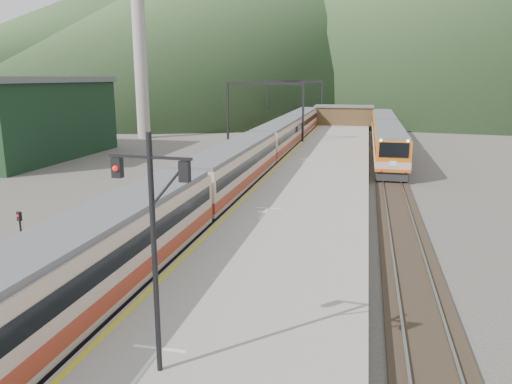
# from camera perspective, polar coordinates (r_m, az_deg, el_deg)

# --- Properties ---
(track_main) EXTENTS (2.60, 200.00, 0.23)m
(track_main) POSITION_cam_1_polar(r_m,az_deg,el_deg) (46.43, 0.76, 2.49)
(track_main) COLOR black
(track_main) RESTS_ON ground
(track_far) EXTENTS (2.60, 200.00, 0.23)m
(track_far) POSITION_cam_1_polar(r_m,az_deg,el_deg) (47.68, -5.14, 2.71)
(track_far) COLOR black
(track_far) RESTS_ON ground
(track_second) EXTENTS (2.60, 200.00, 0.23)m
(track_second) POSITION_cam_1_polar(r_m,az_deg,el_deg) (45.56, 15.08, 1.83)
(track_second) COLOR black
(track_second) RESTS_ON ground
(platform) EXTENTS (8.00, 100.00, 1.00)m
(platform) POSITION_cam_1_polar(r_m,az_deg,el_deg) (43.61, 7.45, 2.27)
(platform) COLOR gray
(platform) RESTS_ON ground
(gantry_near) EXTENTS (9.55, 0.25, 8.00)m
(gantry_near) POSITION_cam_1_polar(r_m,az_deg,el_deg) (60.99, 1.01, 10.22)
(gantry_near) COLOR black
(gantry_near) RESTS_ON ground
(gantry_far) EXTENTS (9.55, 0.25, 8.00)m
(gantry_far) POSITION_cam_1_polar(r_m,az_deg,el_deg) (85.62, 4.40, 10.98)
(gantry_far) COLOR black
(gantry_far) RESTS_ON ground
(warehouse) EXTENTS (14.50, 20.50, 8.60)m
(warehouse) POSITION_cam_1_polar(r_m,az_deg,el_deg) (59.88, -26.30, 7.63)
(warehouse) COLOR black
(warehouse) RESTS_ON ground
(smokestack) EXTENTS (1.80, 1.80, 30.00)m
(smokestack) POSITION_cam_1_polar(r_m,az_deg,el_deg) (73.95, -13.24, 17.68)
(smokestack) COLOR #9E998E
(smokestack) RESTS_ON ground
(station_shed) EXTENTS (9.40, 4.40, 3.10)m
(station_shed) POSITION_cam_1_polar(r_m,az_deg,el_deg) (83.01, 10.01, 8.67)
(station_shed) COLOR #4F3A23
(station_shed) RESTS_ON platform
(hill_a) EXTENTS (180.00, 180.00, 60.00)m
(hill_a) POSITION_cam_1_polar(r_m,az_deg,el_deg) (201.98, -1.84, 19.08)
(hill_a) COLOR #364E2C
(hill_a) RESTS_ON ground
(hill_b) EXTENTS (220.00, 220.00, 75.00)m
(hill_b) POSITION_cam_1_polar(r_m,az_deg,el_deg) (237.40, 18.44, 19.37)
(hill_b) COLOR #364E2C
(hill_b) RESTS_ON ground
(hill_d) EXTENTS (200.00, 200.00, 55.00)m
(hill_d) POSITION_cam_1_polar(r_m,az_deg,el_deg) (277.39, -16.04, 16.43)
(hill_d) COLOR #364E2C
(hill_d) RESTS_ON ground
(main_train) EXTENTS (2.81, 77.07, 3.43)m
(main_train) POSITION_cam_1_polar(r_m,az_deg,el_deg) (45.63, 0.64, 4.69)
(main_train) COLOR tan
(main_train) RESTS_ON track_main
(second_train) EXTENTS (2.84, 38.67, 3.46)m
(second_train) POSITION_cam_1_polar(r_m,az_deg,el_deg) (60.95, 14.59, 6.39)
(second_train) COLOR #CB6215
(second_train) RESTS_ON track_second
(signal_mast) EXTENTS (2.20, 0.34, 6.27)m
(signal_mast) POSITION_cam_1_polar(r_m,az_deg,el_deg) (12.58, -11.67, -4.29)
(signal_mast) COLOR black
(signal_mast) RESTS_ON platform
(short_signal_b) EXTENTS (0.24, 0.18, 2.27)m
(short_signal_b) POSITION_cam_1_polar(r_m,az_deg,el_deg) (39.66, -5.20, 2.67)
(short_signal_b) COLOR black
(short_signal_b) RESTS_ON ground
(short_signal_c) EXTENTS (0.26, 0.23, 2.27)m
(short_signal_c) POSITION_cam_1_polar(r_m,az_deg,el_deg) (26.54, -25.32, -3.74)
(short_signal_c) COLOR black
(short_signal_c) RESTS_ON ground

